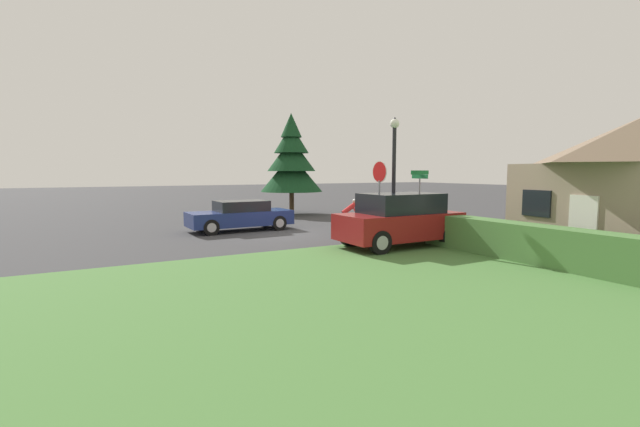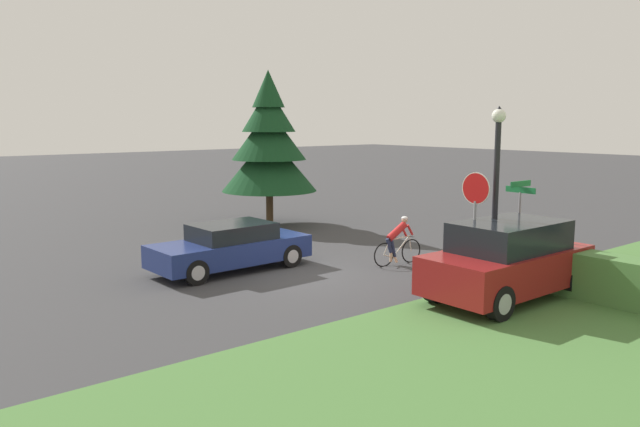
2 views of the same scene
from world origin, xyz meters
name	(u,v)px [view 1 (image 1 of 2)]	position (x,y,z in m)	size (l,w,h in m)	color
ground_plane	(279,233)	(0.00, 0.00, 0.00)	(140.00, 140.00, 0.00)	#38383A
grass_verge_right	(622,282)	(11.81, 4.00, 0.01)	(16.00, 36.00, 0.01)	#477538
hedge_row	(536,244)	(9.35, 4.21, 0.57)	(8.41, 0.90, 1.14)	#4C7A3D
sedan_left_lane	(240,216)	(-1.74, -1.19, 0.69)	(1.97, 4.72, 1.39)	navy
cyclist	(349,216)	(0.80, 3.16, 0.71)	(0.44, 1.81, 1.49)	black
parked_suv_right	(400,220)	(5.11, 2.55, 0.96)	(2.11, 4.60, 1.93)	maroon
stop_sign	(379,185)	(4.39, 2.14, 2.23)	(0.80, 0.07, 3.11)	gray
street_lamp	(394,165)	(4.63, 2.62, 2.97)	(0.34, 0.34, 4.72)	black
street_name_sign	(419,192)	(4.31, 4.17, 1.91)	(0.90, 0.90, 2.77)	gray
conifer_tall_near	(291,161)	(-7.59, 4.19, 3.37)	(3.93, 3.93, 6.41)	#4C3823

